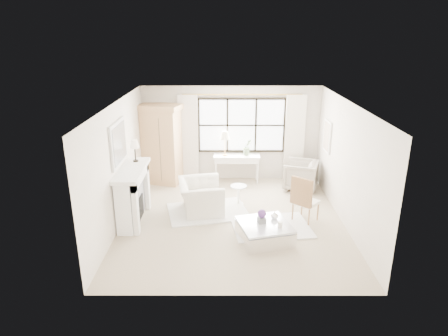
{
  "coord_description": "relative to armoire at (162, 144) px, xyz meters",
  "views": [
    {
      "loc": [
        -0.18,
        -8.27,
        4.15
      ],
      "look_at": [
        -0.19,
        0.2,
        1.2
      ],
      "focal_mm": 32.0,
      "sensor_mm": 36.0,
      "label": 1
    }
  ],
  "objects": [
    {
      "name": "rug_left",
      "position": [
        1.35,
        -1.99,
        -1.12
      ],
      "size": [
        2.09,
        1.68,
        0.03
      ],
      "primitive_type": "cube",
      "rotation": [
        0.0,
        0.0,
        0.22
      ],
      "color": "white",
      "rests_on": "floor"
    },
    {
      "name": "wall_left",
      "position": [
        -0.57,
        -2.43,
        0.21
      ],
      "size": [
        0.0,
        5.5,
        5.5
      ],
      "primitive_type": "plane",
      "rotation": [
        1.57,
        0.0,
        1.57
      ],
      "color": "white",
      "rests_on": "ground"
    },
    {
      "name": "console_table",
      "position": [
        2.1,
        0.03,
        -0.74
      ],
      "size": [
        1.31,
        0.48,
        0.8
      ],
      "rotation": [
        0.0,
        0.0,
        -0.03
      ],
      "color": "white",
      "rests_on": "floor"
    },
    {
      "name": "wall_right",
      "position": [
        4.43,
        -2.43,
        0.21
      ],
      "size": [
        0.0,
        5.5,
        5.5
      ],
      "primitive_type": "plane",
      "rotation": [
        1.57,
        0.0,
        -1.57
      ],
      "color": "silver",
      "rests_on": "ground"
    },
    {
      "name": "ceiling",
      "position": [
        1.93,
        -2.43,
        1.56
      ],
      "size": [
        5.5,
        5.5,
        0.0
      ],
      "primitive_type": "plane",
      "rotation": [
        3.14,
        0.0,
        0.0
      ],
      "color": "white",
      "rests_on": "ground"
    },
    {
      "name": "art_frame",
      "position": [
        4.4,
        -0.73,
        0.41
      ],
      "size": [
        0.04,
        0.62,
        0.82
      ],
      "primitive_type": "cube",
      "color": "white",
      "rests_on": "wall_right"
    },
    {
      "name": "mantel_lamp",
      "position": [
        -0.31,
        -1.93,
        0.51
      ],
      "size": [
        0.22,
        0.22,
        0.51
      ],
      "color": "black",
      "rests_on": "fireplace"
    },
    {
      "name": "window_pane",
      "position": [
        2.23,
        0.3,
        0.46
      ],
      "size": [
        2.4,
        0.02,
        1.5
      ],
      "primitive_type": "cube",
      "color": "white",
      "rests_on": "wall_back"
    },
    {
      "name": "wall_back",
      "position": [
        1.93,
        0.32,
        0.21
      ],
      "size": [
        5.0,
        0.0,
        5.0
      ],
      "primitive_type": "plane",
      "rotation": [
        1.57,
        0.0,
        0.0
      ],
      "color": "beige",
      "rests_on": "ground"
    },
    {
      "name": "art_canvas",
      "position": [
        4.38,
        -0.73,
        0.41
      ],
      "size": [
        0.01,
        0.52,
        0.72
      ],
      "primitive_type": "cube",
      "color": "beige",
      "rests_on": "wall_right"
    },
    {
      "name": "window_frame",
      "position": [
        2.23,
        0.29,
        0.46
      ],
      "size": [
        2.5,
        0.04,
        1.5
      ],
      "primitive_type": null,
      "color": "black",
      "rests_on": "wall_back"
    },
    {
      "name": "pillar_candle",
      "position": [
        2.87,
        -3.51,
        -0.7
      ],
      "size": [
        0.1,
        0.1,
        0.12
      ],
      "primitive_type": "cylinder",
      "color": "#EDE5CF",
      "rests_on": "coffee_table"
    },
    {
      "name": "mirror_frame",
      "position": [
        -0.54,
        -2.43,
        0.7
      ],
      "size": [
        0.05,
        1.15,
        0.95
      ],
      "primitive_type": "cube",
      "color": "silver",
      "rests_on": "wall_left"
    },
    {
      "name": "fireplace",
      "position": [
        -0.34,
        -2.43,
        -0.49
      ],
      "size": [
        0.58,
        1.66,
        1.26
      ],
      "color": "white",
      "rests_on": "ground"
    },
    {
      "name": "rug_right",
      "position": [
        2.79,
        -2.78,
        -1.12
      ],
      "size": [
        1.83,
        1.47,
        0.03
      ],
      "primitive_type": "cube",
      "rotation": [
        0.0,
        0.0,
        0.14
      ],
      "color": "white",
      "rests_on": "floor"
    },
    {
      "name": "planter_flowers",
      "position": [
        2.52,
        -3.3,
        -0.55
      ],
      "size": [
        0.18,
        0.18,
        0.18
      ],
      "primitive_type": "sphere",
      "color": "#5B317B",
      "rests_on": "planter_box"
    },
    {
      "name": "curtain_left",
      "position": [
        0.73,
        0.22,
        0.1
      ],
      "size": [
        0.55,
        0.1,
        2.47
      ],
      "primitive_type": "cube",
      "color": "beige",
      "rests_on": "ground"
    },
    {
      "name": "console_lamp",
      "position": [
        1.76,
        0.03,
        0.22
      ],
      "size": [
        0.28,
        0.28,
        0.69
      ],
      "color": "#B5803F",
      "rests_on": "console_table"
    },
    {
      "name": "curtain_right",
      "position": [
        3.73,
        0.22,
        0.1
      ],
      "size": [
        0.55,
        0.1,
        2.47
      ],
      "primitive_type": "cube",
      "color": "white",
      "rests_on": "ground"
    },
    {
      "name": "armoire",
      "position": [
        0.0,
        0.0,
        0.0
      ],
      "size": [
        1.27,
        0.98,
        2.24
      ],
      "rotation": [
        0.0,
        0.0,
        -0.27
      ],
      "color": "tan",
      "rests_on": "floor"
    },
    {
      "name": "side_table",
      "position": [
        2.1,
        -1.55,
        -0.81
      ],
      "size": [
        0.4,
        0.4,
        0.51
      ],
      "color": "white",
      "rests_on": "floor"
    },
    {
      "name": "mirror_glass",
      "position": [
        -0.51,
        -2.43,
        0.7
      ],
      "size": [
        0.02,
        1.0,
        0.8
      ],
      "primitive_type": "cube",
      "color": "silver",
      "rests_on": "wall_left"
    },
    {
      "name": "wingback_chair",
      "position": [
        3.83,
        -0.5,
        -0.74
      ],
      "size": [
        1.09,
        1.08,
        0.79
      ],
      "primitive_type": "imported",
      "rotation": [
        0.0,
        0.0,
        -1.9
      ],
      "color": "#A4998A",
      "rests_on": "floor"
    },
    {
      "name": "wall_front",
      "position": [
        1.93,
        -5.18,
        0.21
      ],
      "size": [
        5.0,
        0.0,
        5.0
      ],
      "primitive_type": "plane",
      "rotation": [
        -1.57,
        0.0,
        0.0
      ],
      "color": "silver",
      "rests_on": "ground"
    },
    {
      "name": "coffee_table",
      "position": [
        2.58,
        -3.34,
        -0.96
      ],
      "size": [
        1.22,
        1.22,
        0.38
      ],
      "rotation": [
        0.0,
        0.0,
        0.26
      ],
      "color": "white",
      "rests_on": "floor"
    },
    {
      "name": "planter_box",
      "position": [
        2.52,
        -3.3,
        -0.7
      ],
      "size": [
        0.19,
        0.19,
        0.12
      ],
      "primitive_type": "cube",
      "rotation": [
        0.0,
        0.0,
        0.23
      ],
      "color": "slate",
      "rests_on": "coffee_table"
    },
    {
      "name": "french_chair",
      "position": [
        3.58,
        -2.46,
        -0.83
      ],
      "size": [
        0.68,
        0.68,
        1.08
      ],
      "rotation": [
        0.0,
        0.0,
        2.42
      ],
      "color": "#A07043",
      "rests_on": "floor"
    },
    {
      "name": "curtain_rod",
      "position": [
        2.23,
        0.24,
        1.33
      ],
      "size": [
        3.3,
        0.04,
        0.04
      ],
      "primitive_type": "cylinder",
      "rotation": [
        0.0,
        1.57,
        0.0
      ],
      "color": "#AC863B",
      "rests_on": "wall_back"
    },
    {
      "name": "floor",
      "position": [
        1.93,
        -2.43,
        -1.14
      ],
      "size": [
        5.5,
        5.5,
        0.0
      ],
      "primitive_type": "plane",
      "color": "tan",
      "rests_on": "ground"
    },
    {
      "name": "coffee_vase",
      "position": [
        2.8,
        -3.12,
        -0.67
      ],
      "size": [
        0.19,
        0.19,
        0.17
      ],
      "primitive_type": "imported",
      "rotation": [
        0.0,
        0.0,
        0.19
      ],
      "color": "silver",
      "rests_on": "coffee_table"
    },
    {
      "name": "orchid_plant",
      "position": [
        2.39,
        0.05,
        -0.1
      ],
      "size": [
        0.31,
        0.28,
        0.47
      ],
      "primitive_type": "imported",
      "rotation": [
        0.0,
        0.0,
        0.34
      ],
      "color": "#586E49",
      "rests_on": "console_table"
    },
    {
      "name": "club_armchair",
      "position": [
        1.18,
        -1.93,
        -0.76
      ],
      "size": [
        1.18,
        1.3,
        0.75
      ],
      "primitive_type": "imported",
      "rotation": [
        0.0,
        0.0,
        1.73
      ],
      "color": "silver",
      "rests_on": "floor"
    }
  ]
}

